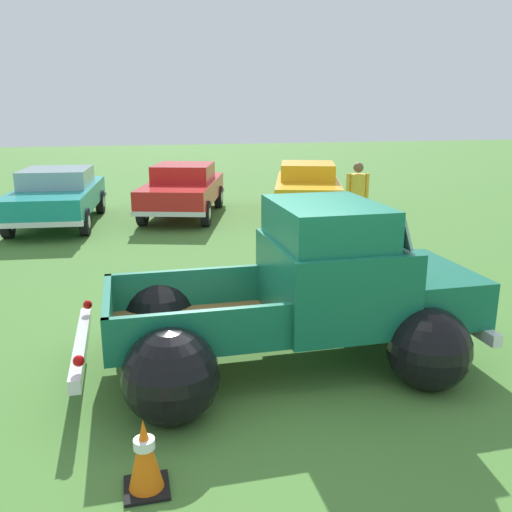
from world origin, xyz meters
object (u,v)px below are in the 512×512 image
show_car_0 (57,194)px  show_car_2 (307,186)px  spectator_0 (357,195)px  show_car_1 (183,188)px  lane_cone_0 (145,456)px  vintage_pickup_truck (311,300)px

show_car_0 → show_car_2: same height
show_car_0 → spectator_0: (6.89, -3.32, 0.22)m
show_car_1 → lane_cone_0: (-1.56, -11.51, -0.47)m
show_car_0 → show_car_2: 6.79m
vintage_pickup_truck → show_car_2: size_ratio=1.02×
show_car_2 → lane_cone_0: 12.14m
show_car_0 → show_car_1: bearing=102.3°
vintage_pickup_truck → lane_cone_0: (-2.03, -1.96, -0.45)m
show_car_0 → spectator_0: bearing=69.4°
show_car_1 → show_car_2: (3.48, -0.48, -0.00)m
show_car_0 → lane_cone_0: 11.24m
show_car_0 → show_car_2: bearing=94.6°
show_car_0 → spectator_0: size_ratio=2.66×
spectator_0 → lane_cone_0: bearing=156.4°
show_car_2 → spectator_0: bearing=19.2°
show_car_0 → spectator_0: spectator_0 is taller
show_car_1 → vintage_pickup_truck: bearing=19.3°
show_car_0 → show_car_1: same height
show_car_2 → vintage_pickup_truck: bearing=-0.9°
spectator_0 → lane_cone_0: (-5.14, -7.78, -0.70)m
vintage_pickup_truck → show_car_0: (-3.78, 9.14, 0.03)m
show_car_0 → show_car_1: (3.30, 0.41, -0.00)m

